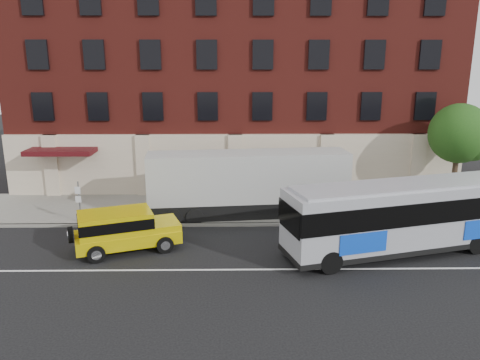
{
  "coord_description": "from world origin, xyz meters",
  "views": [
    {
      "loc": [
        -0.08,
        -18.03,
        8.86
      ],
      "look_at": [
        0.23,
        5.5,
        2.73
      ],
      "focal_mm": 34.73,
      "sensor_mm": 36.0,
      "label": 1
    }
  ],
  "objects_px": {
    "street_tree": "(460,136)",
    "yellow_suv": "(122,228)",
    "shipping_container": "(248,185)",
    "city_bus": "(412,214)",
    "sign_pole": "(79,200)"
  },
  "relations": [
    {
      "from": "street_tree",
      "to": "sign_pole",
      "type": "bearing_deg",
      "value": -171.39
    },
    {
      "from": "yellow_suv",
      "to": "city_bus",
      "type": "bearing_deg",
      "value": -1.02
    },
    {
      "from": "street_tree",
      "to": "yellow_suv",
      "type": "bearing_deg",
      "value": -160.28
    },
    {
      "from": "sign_pole",
      "to": "yellow_suv",
      "type": "relative_size",
      "value": 0.48
    },
    {
      "from": "yellow_suv",
      "to": "shipping_container",
      "type": "bearing_deg",
      "value": 38.69
    },
    {
      "from": "city_bus",
      "to": "shipping_container",
      "type": "distance_m",
      "value": 9.09
    },
    {
      "from": "sign_pole",
      "to": "street_tree",
      "type": "height_order",
      "value": "street_tree"
    },
    {
      "from": "shipping_container",
      "to": "sign_pole",
      "type": "bearing_deg",
      "value": -171.06
    },
    {
      "from": "sign_pole",
      "to": "shipping_container",
      "type": "distance_m",
      "value": 9.36
    },
    {
      "from": "street_tree",
      "to": "shipping_container",
      "type": "distance_m",
      "value": 13.18
    },
    {
      "from": "city_bus",
      "to": "yellow_suv",
      "type": "bearing_deg",
      "value": 178.98
    },
    {
      "from": "street_tree",
      "to": "shipping_container",
      "type": "xyz_separation_m",
      "value": [
        -12.8,
        -1.88,
        -2.53
      ]
    },
    {
      "from": "street_tree",
      "to": "yellow_suv",
      "type": "xyz_separation_m",
      "value": [
        -18.91,
        -6.78,
        -3.28
      ]
    },
    {
      "from": "street_tree",
      "to": "shipping_container",
      "type": "height_order",
      "value": "street_tree"
    },
    {
      "from": "sign_pole",
      "to": "yellow_suv",
      "type": "height_order",
      "value": "sign_pole"
    }
  ]
}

